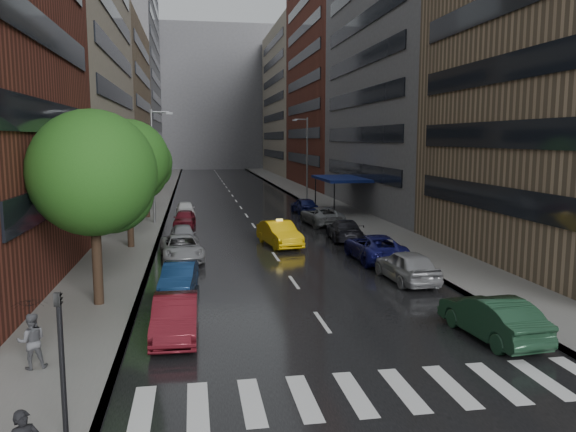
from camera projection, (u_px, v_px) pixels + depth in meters
name	position (u px, v px, depth m)	size (l,w,h in m)	color
ground	(352.00, 364.00, 17.24)	(220.00, 220.00, 0.00)	gray
road	(234.00, 197.00, 66.07)	(14.00, 140.00, 0.01)	black
sidewalk_left	(155.00, 198.00, 64.56)	(4.00, 140.00, 0.15)	gray
sidewalk_right	(308.00, 195.00, 67.55)	(4.00, 140.00, 0.15)	gray
crosswalk	(379.00, 392.00, 15.32)	(13.15, 2.80, 0.01)	silver
buildings_left	(106.00, 65.00, 69.97)	(8.00, 108.00, 38.00)	maroon
buildings_right	(344.00, 75.00, 73.04)	(8.05, 109.10, 36.00)	#937A5B
building_far	(211.00, 99.00, 130.28)	(40.00, 14.00, 32.00)	slate
tree_near	(93.00, 173.00, 22.28)	(5.05, 5.05, 8.04)	#382619
tree_mid	(128.00, 161.00, 34.42)	(5.07, 5.07, 8.07)	#382619
tree_far	(146.00, 163.00, 47.76)	(4.45, 4.45, 7.09)	#382619
taxi	(279.00, 234.00, 36.07)	(1.69, 4.85, 1.60)	yellow
parked_cars_left	(182.00, 241.00, 34.15)	(2.73, 35.08, 1.43)	#5C121B
parked_cars_right	(354.00, 235.00, 35.95)	(2.97, 37.72, 1.58)	#193724
ped_black_umbrella	(31.00, 328.00, 16.39)	(0.96, 0.98, 2.09)	#57575D
traffic_light	(61.00, 354.00, 12.20)	(0.18, 0.15, 3.45)	black
street_lamp_left	(154.00, 164.00, 44.58)	(1.74, 0.22, 9.00)	gray
street_lamp_right	(306.00, 157.00, 61.80)	(1.74, 0.22, 9.00)	gray
awning	(341.00, 179.00, 52.48)	(4.00, 8.00, 3.12)	navy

